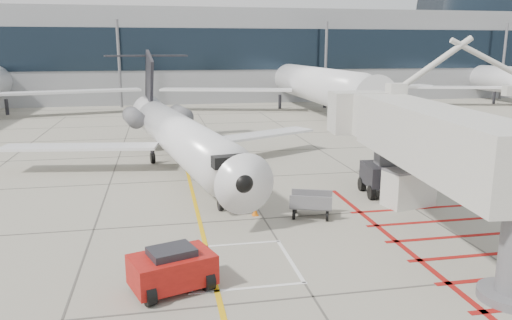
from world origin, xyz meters
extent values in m
plane|color=#9B9686|center=(0.00, 0.00, 0.00)|extent=(260.00, 260.00, 0.00)
cone|color=orange|center=(-0.32, 4.55, 0.22)|extent=(0.32, 0.32, 0.45)
cone|color=orange|center=(-0.81, 6.04, 0.24)|extent=(0.35, 0.35, 0.49)
cube|color=gray|center=(10.00, 70.00, 7.00)|extent=(180.00, 28.00, 14.00)
cube|color=black|center=(10.00, 55.95, 8.00)|extent=(180.00, 0.10, 6.00)
camera|label=1|loc=(-4.80, -18.66, 8.14)|focal=35.00mm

